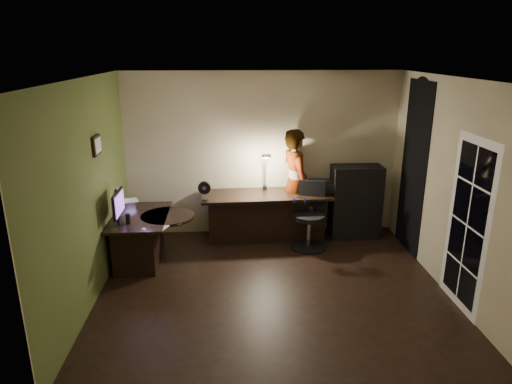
{
  "coord_description": "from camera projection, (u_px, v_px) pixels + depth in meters",
  "views": [
    {
      "loc": [
        -0.53,
        -5.36,
        3.03
      ],
      "look_at": [
        -0.15,
        1.05,
        1.0
      ],
      "focal_mm": 32.0,
      "sensor_mm": 36.0,
      "label": 1
    }
  ],
  "objects": [
    {
      "name": "wall_back",
      "position": [
        262.0,
        154.0,
        7.55
      ],
      "size": [
        4.5,
        0.01,
        2.7
      ],
      "primitive_type": "cube",
      "color": "tan",
      "rests_on": "floor"
    },
    {
      "name": "laptop_stand",
      "position": [
        126.0,
        205.0,
        6.9
      ],
      "size": [
        0.32,
        0.3,
        0.11
      ],
      "primitive_type": "cube",
      "rotation": [
        0.0,
        0.0,
        0.38
      ],
      "color": "silver",
      "rests_on": "desk_left"
    },
    {
      "name": "green_wall_overlay",
      "position": [
        89.0,
        194.0,
        5.51
      ],
      "size": [
        0.0,
        4.0,
        2.7
      ],
      "primitive_type": "cube",
      "color": "#475626",
      "rests_on": "floor"
    },
    {
      "name": "wall_right",
      "position": [
        450.0,
        187.0,
        5.77
      ],
      "size": [
        0.01,
        4.0,
        2.7
      ],
      "primitive_type": "cube",
      "color": "tan",
      "rests_on": "floor"
    },
    {
      "name": "ceiling",
      "position": [
        274.0,
        78.0,
        5.23
      ],
      "size": [
        4.5,
        4.0,
        0.01
      ],
      "primitive_type": "cube",
      "color": "silver",
      "rests_on": "floor"
    },
    {
      "name": "arched_doorway",
      "position": [
        414.0,
        168.0,
        6.87
      ],
      "size": [
        0.01,
        0.9,
        2.6
      ],
      "primitive_type": "cube",
      "color": "black",
      "rests_on": "floor"
    },
    {
      "name": "floor",
      "position": [
        272.0,
        288.0,
        6.05
      ],
      "size": [
        4.5,
        4.0,
        0.01
      ],
      "primitive_type": "cube",
      "color": "black",
      "rests_on": "ground"
    },
    {
      "name": "notepad",
      "position": [
        161.0,
        228.0,
        6.15
      ],
      "size": [
        0.21,
        0.25,
        0.01
      ],
      "primitive_type": "cube",
      "rotation": [
        0.0,
        0.0,
        -0.38
      ],
      "color": "silver",
      "rests_on": "desk_left"
    },
    {
      "name": "monitor",
      "position": [
        118.0,
        213.0,
        6.21
      ],
      "size": [
        0.11,
        0.52,
        0.34
      ],
      "primitive_type": "cube",
      "rotation": [
        0.0,
        0.0,
        -0.01
      ],
      "color": "black",
      "rests_on": "desk_left"
    },
    {
      "name": "laptop",
      "position": [
        128.0,
        195.0,
        6.85
      ],
      "size": [
        0.37,
        0.36,
        0.2
      ],
      "primitive_type": "cube",
      "rotation": [
        0.0,
        0.0,
        0.37
      ],
      "color": "silver",
      "rests_on": "laptop_stand"
    },
    {
      "name": "phone",
      "position": [
        180.0,
        224.0,
        6.3
      ],
      "size": [
        0.08,
        0.15,
        0.01
      ],
      "primitive_type": "cube",
      "rotation": [
        0.0,
        0.0,
        0.1
      ],
      "color": "black",
      "rests_on": "desk_left"
    },
    {
      "name": "desk_lamp",
      "position": [
        265.0,
        169.0,
        7.45
      ],
      "size": [
        0.21,
        0.33,
        0.68
      ],
      "primitive_type": "cube",
      "rotation": [
        0.0,
        0.0,
        -0.16
      ],
      "color": "black",
      "rests_on": "desk_right"
    },
    {
      "name": "desk_right",
      "position": [
        266.0,
        216.0,
        7.48
      ],
      "size": [
        2.12,
        0.82,
        0.78
      ],
      "primitive_type": "cube",
      "rotation": [
        0.0,
        0.0,
        0.04
      ],
      "color": "black",
      "rests_on": "floor"
    },
    {
      "name": "mouse",
      "position": [
        144.0,
        229.0,
        6.07
      ],
      "size": [
        0.08,
        0.09,
        0.03
      ],
      "primitive_type": "ellipsoid",
      "rotation": [
        0.0,
        0.0,
        0.27
      ],
      "color": "silver",
      "rests_on": "desk_left"
    },
    {
      "name": "french_door",
      "position": [
        467.0,
        225.0,
        5.33
      ],
      "size": [
        0.02,
        0.92,
        2.1
      ],
      "primitive_type": "cube",
      "color": "white",
      "rests_on": "floor"
    },
    {
      "name": "pen",
      "position": [
        172.0,
        215.0,
        6.61
      ],
      "size": [
        0.08,
        0.13,
        0.01
      ],
      "primitive_type": "cube",
      "rotation": [
        0.0,
        0.0,
        0.53
      ],
      "color": "black",
      "rests_on": "desk_left"
    },
    {
      "name": "wall_front",
      "position": [
        296.0,
        263.0,
        3.73
      ],
      "size": [
        4.5,
        0.01,
        2.7
      ],
      "primitive_type": "cube",
      "color": "tan",
      "rests_on": "floor"
    },
    {
      "name": "headphones",
      "position": [
        299.0,
        200.0,
        6.87
      ],
      "size": [
        0.22,
        0.14,
        0.1
      ],
      "primitive_type": "cube",
      "rotation": [
        0.0,
        0.0,
        -0.25
      ],
      "color": "navy",
      "rests_on": "desk_right"
    },
    {
      "name": "wall_left",
      "position": [
        88.0,
        194.0,
        5.51
      ],
      "size": [
        0.01,
        4.0,
        2.7
      ],
      "primitive_type": "cube",
      "color": "tan",
      "rests_on": "floor"
    },
    {
      "name": "office_chair",
      "position": [
        309.0,
        216.0,
        7.12
      ],
      "size": [
        0.73,
        0.73,
        1.04
      ],
      "primitive_type": "cube",
      "rotation": [
        0.0,
        0.0,
        -0.3
      ],
      "color": "black",
      "rests_on": "floor"
    },
    {
      "name": "speaker",
      "position": [
        128.0,
        219.0,
        6.25
      ],
      "size": [
        0.07,
        0.07,
        0.16
      ],
      "primitive_type": "cylinder",
      "rotation": [
        0.0,
        0.0,
        0.04
      ],
      "color": "black",
      "rests_on": "desk_left"
    },
    {
      "name": "desk_fan",
      "position": [
        205.0,
        191.0,
        6.95
      ],
      "size": [
        0.21,
        0.13,
        0.3
      ],
      "primitive_type": "cube",
      "rotation": [
        0.0,
        0.0,
        -0.14
      ],
      "color": "black",
      "rests_on": "desk_right"
    },
    {
      "name": "desk_left",
      "position": [
        142.0,
        239.0,
        6.68
      ],
      "size": [
        0.78,
        1.26,
        0.72
      ],
      "primitive_type": "cube",
      "rotation": [
        0.0,
        0.0,
        0.01
      ],
      "color": "black",
      "rests_on": "floor"
    },
    {
      "name": "printer",
      "position": [
        321.0,
        186.0,
        7.42
      ],
      "size": [
        0.45,
        0.37,
        0.18
      ],
      "primitive_type": "cube",
      "rotation": [
        0.0,
        0.0,
        -0.15
      ],
      "color": "black",
      "rests_on": "desk_right"
    },
    {
      "name": "framed_picture",
      "position": [
        96.0,
        145.0,
        5.79
      ],
      "size": [
        0.04,
        0.3,
        0.25
      ],
      "primitive_type": "cube",
      "color": "black",
      "rests_on": "wall_left"
    },
    {
      "name": "person",
      "position": [
        295.0,
        183.0,
        7.5
      ],
      "size": [
        0.62,
        0.75,
        1.81
      ],
      "primitive_type": "imported",
      "rotation": [
        0.0,
        0.0,
        1.9
      ],
      "color": "#D8A88C",
      "rests_on": "floor"
    },
    {
      "name": "cabinet",
      "position": [
        355.0,
        202.0,
        7.53
      ],
      "size": [
        0.81,
        0.41,
        1.21
      ],
      "primitive_type": "cube",
      "rotation": [
        0.0,
        0.0,
        0.01
      ],
      "color": "black",
      "rests_on": "floor"
    }
  ]
}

